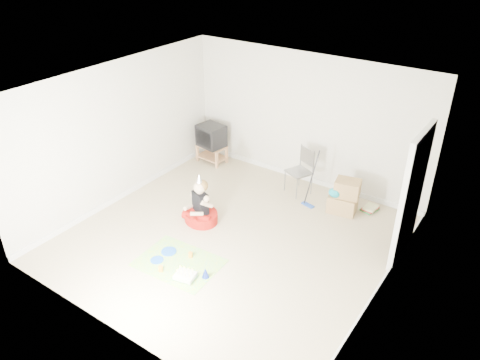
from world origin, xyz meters
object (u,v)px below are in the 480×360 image
Objects in this scene: seated_woman at (201,211)px; crt_tv at (211,136)px; birthday_cake at (185,276)px; folding_chair at (299,172)px; cardboard_boxes at (344,197)px; tv_stand at (212,152)px.

crt_tv is at bearing 122.86° from seated_woman.
seated_woman is at bearing -47.49° from crt_tv.
seated_woman reaches higher than birthday_cake.
birthday_cake is (-0.16, -3.18, -0.41)m from folding_chair.
folding_chair is 2.09m from seated_woman.
cardboard_boxes is at bearing 68.99° from birthday_cake.
seated_woman is (1.26, -1.95, -0.42)m from crt_tv.
folding_chair is 1.46× the size of cardboard_boxes.
crt_tv is 3.22m from cardboard_boxes.
crt_tv is at bearing 121.69° from birthday_cake.
crt_tv reaches higher than birthday_cake.
crt_tv is at bearing 175.86° from cardboard_boxes.
folding_chair is (2.19, -0.10, 0.21)m from tv_stand.
seated_woman reaches higher than crt_tv.
cardboard_boxes is 2.59m from seated_woman.
tv_stand is 1.19× the size of crt_tv.
crt_tv is at bearing 180.00° from tv_stand.
birthday_cake is (2.02, -3.28, -0.19)m from tv_stand.
tv_stand is 2.32m from seated_woman.
seated_woman is (-1.94, -1.72, -0.10)m from cardboard_boxes.
crt_tv is at bearing 177.51° from folding_chair.
folding_chair is at bearing 7.16° from crt_tv.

